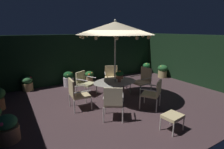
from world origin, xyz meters
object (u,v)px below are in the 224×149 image
Objects in this scene: ottoman_footrest at (173,117)px; potted_plant_back_left at (27,84)px; patio_chair_southeast at (84,81)px; potted_plant_right_near at (69,79)px; patio_chair_southwest at (113,101)px; patio_dining_table at (115,86)px; patio_chair_east at (112,76)px; potted_plant_back_center at (146,68)px; patio_umbrella at (115,28)px; potted_plant_back_right at (7,129)px; patio_chair_north at (154,92)px; potted_plant_left_far at (163,71)px; patio_chair_northeast at (143,79)px; potted_plant_left_near at (89,77)px; patio_chair_south at (77,92)px; centerpiece_planter at (120,75)px.

ottoman_footrest is 5.93m from potted_plant_back_left.
potted_plant_right_near is at bearing 99.42° from patio_chair_southeast.
potted_plant_right_near is at bearing 92.10° from patio_chair_southwest.
patio_dining_table is 1.38m from patio_chair_east.
potted_plant_back_center is at bearing 34.92° from patio_dining_table.
patio_umbrella reaches higher than patio_chair_southwest.
patio_chair_east is at bearing 1.98° from patio_chair_southeast.
patio_chair_east reaches higher than potted_plant_back_right.
potted_plant_back_left reaches higher than potted_plant_back_center.
patio_dining_table is at bearing -115.69° from patio_chair_east.
patio_chair_north is 1.38× the size of potted_plant_left_far.
patio_chair_northeast is 1.74× the size of potted_plant_left_near.
patio_chair_southeast is 2.36m from patio_chair_southwest.
potted_plant_back_right reaches higher than ottoman_footrest.
patio_chair_south is at bearing 150.13° from patio_chair_north.
potted_plant_left_far is 1.14× the size of potted_plant_left_near.
patio_umbrella is at bearing 95.99° from ottoman_footrest.
patio_chair_south reaches higher than patio_dining_table.
patio_chair_east is 3.57m from potted_plant_back_left.
potted_plant_back_center is at bearing 3.39° from potted_plant_left_near.
patio_dining_table is at bearing -70.64° from potted_plant_right_near.
patio_chair_east is at bearing 125.01° from patio_chair_northeast.
potted_plant_right_near is 0.99m from potted_plant_left_near.
potted_plant_left_far reaches higher than potted_plant_left_near.
potted_plant_left_far is at bearing 28.07° from patio_chair_northeast.
patio_chair_southeast reaches higher than potted_plant_right_near.
potted_plant_back_left is at bearing 130.08° from patio_chair_north.
patio_chair_south is at bearing -179.44° from patio_chair_northeast.
patio_chair_southwest is (-0.76, -1.15, -1.97)m from patio_umbrella.
potted_plant_back_center is (2.44, 2.55, -0.26)m from patio_chair_northeast.
potted_plant_back_right is at bearing 174.51° from patio_chair_north.
potted_plant_back_right is 7.62m from potted_plant_left_far.
potted_plant_left_far reaches higher than ottoman_footrest.
patio_umbrella is at bearing -115.69° from patio_chair_east.
potted_plant_left_far is at bearing 14.57° from patio_chair_south.
patio_chair_north is 1.54× the size of potted_plant_back_center.
potted_plant_left_far is at bearing -12.67° from potted_plant_right_near.
patio_chair_southwest is 4.39m from potted_plant_back_left.
potted_plant_left_far is (2.54, 1.35, -0.22)m from patio_chair_northeast.
potted_plant_back_center is (4.59, 3.82, -0.26)m from patio_chair_southwest.
patio_dining_table is 1.39m from patio_chair_south.
patio_chair_east reaches higher than potted_plant_left_near.
centerpiece_planter is at bearing 49.50° from patio_chair_southwest.
patio_chair_southeast is (-1.44, 2.34, -0.02)m from patio_chair_north.
potted_plant_back_center is (4.72, 0.11, -0.01)m from potted_plant_right_near.
patio_dining_table is 1.38m from patio_chair_north.
patio_chair_south is at bearing 116.62° from patio_chair_southwest.
potted_plant_left_far is at bearing -85.11° from potted_plant_back_center.
potted_plant_left_far is at bearing 20.53° from patio_umbrella.
ottoman_footrest is (0.25, -2.38, -0.20)m from patio_dining_table.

